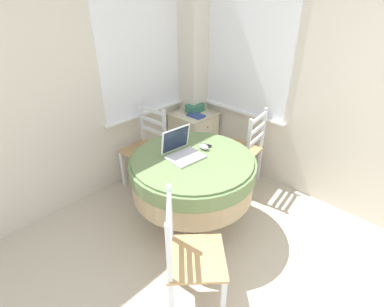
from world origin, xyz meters
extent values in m
cube|color=beige|center=(-0.03, 2.65, 1.27)|extent=(4.34, 0.06, 2.55)
cube|color=white|center=(1.31, 2.61, 1.49)|extent=(1.10, 0.01, 1.42)
cube|color=white|center=(1.31, 2.58, 0.77)|extent=(1.18, 0.07, 0.02)
cube|color=beige|center=(2.17, 0.41, 1.27)|extent=(0.06, 4.42, 2.55)
cube|color=white|center=(2.13, 1.79, 1.49)|extent=(0.01, 1.10, 1.42)
cube|color=white|center=(2.10, 1.79, 0.77)|extent=(0.07, 1.18, 0.02)
cube|color=beige|center=(2.00, 2.48, 1.27)|extent=(0.28, 0.28, 2.55)
cylinder|color=#4C3D2D|center=(0.91, 1.47, 0.01)|extent=(0.36, 0.36, 0.03)
cylinder|color=#4C3D2D|center=(0.91, 1.47, 0.38)|extent=(0.11, 0.11, 0.70)
cylinder|color=tan|center=(0.91, 1.47, 0.56)|extent=(1.13, 1.13, 0.34)
cylinder|color=#6B8451|center=(0.91, 1.47, 0.66)|extent=(1.16, 1.16, 0.14)
cylinder|color=#6B8451|center=(0.91, 1.47, 0.74)|extent=(1.10, 1.10, 0.02)
cube|color=silver|center=(0.87, 1.52, 0.76)|extent=(0.33, 0.27, 0.02)
cube|color=silver|center=(0.87, 1.53, 0.77)|extent=(0.28, 0.17, 0.00)
cube|color=silver|center=(0.88, 1.65, 0.88)|extent=(0.31, 0.08, 0.24)
cube|color=#192338|center=(0.88, 1.65, 0.88)|extent=(0.28, 0.06, 0.21)
ellipsoid|color=white|center=(1.11, 1.51, 0.77)|extent=(0.07, 0.10, 0.05)
cube|color=black|center=(1.17, 1.54, 0.75)|extent=(0.08, 0.12, 0.01)
cube|color=black|center=(1.17, 1.54, 0.76)|extent=(0.06, 0.09, 0.00)
cube|color=tan|center=(1.01, 2.33, 0.46)|extent=(0.43, 0.45, 0.02)
cube|color=silver|center=(0.82, 2.51, 0.22)|extent=(0.04, 0.04, 0.45)
cube|color=silver|center=(0.84, 2.14, 0.22)|extent=(0.04, 0.04, 0.45)
cube|color=silver|center=(1.17, 2.53, 0.22)|extent=(0.04, 0.04, 0.45)
cube|color=silver|center=(1.19, 2.16, 0.22)|extent=(0.04, 0.04, 0.45)
cube|color=silver|center=(1.17, 2.53, 0.71)|extent=(0.03, 0.03, 0.48)
cube|color=silver|center=(1.19, 2.16, 0.71)|extent=(0.03, 0.03, 0.48)
cube|color=silver|center=(1.18, 2.35, 0.89)|extent=(0.05, 0.37, 0.04)
cube|color=silver|center=(1.18, 2.35, 0.76)|extent=(0.05, 0.37, 0.04)
cube|color=silver|center=(1.18, 2.35, 0.64)|extent=(0.05, 0.37, 0.04)
cube|color=tan|center=(1.78, 1.54, 0.46)|extent=(0.48, 0.46, 0.02)
cube|color=silver|center=(1.94, 1.74, 0.22)|extent=(0.04, 0.04, 0.45)
cube|color=silver|center=(1.57, 1.69, 0.22)|extent=(0.04, 0.04, 0.45)
cube|color=silver|center=(1.99, 1.39, 0.22)|extent=(0.04, 0.04, 0.45)
cube|color=silver|center=(1.62, 1.34, 0.22)|extent=(0.04, 0.04, 0.45)
cube|color=silver|center=(1.99, 1.39, 0.71)|extent=(0.04, 0.04, 0.48)
cube|color=silver|center=(1.62, 1.34, 0.71)|extent=(0.04, 0.04, 0.48)
cube|color=silver|center=(1.81, 1.36, 0.89)|extent=(0.37, 0.07, 0.04)
cube|color=silver|center=(1.81, 1.36, 0.76)|extent=(0.37, 0.07, 0.04)
cube|color=silver|center=(1.81, 1.36, 0.64)|extent=(0.37, 0.07, 0.04)
cube|color=tan|center=(0.30, 0.85, 0.46)|extent=(0.58, 0.59, 0.02)
cube|color=silver|center=(0.30, 0.60, 0.22)|extent=(0.05, 0.05, 0.45)
cube|color=silver|center=(0.55, 0.86, 0.22)|extent=(0.05, 0.05, 0.45)
cube|color=silver|center=(0.04, 0.84, 0.22)|extent=(0.05, 0.05, 0.45)
cube|color=silver|center=(0.30, 1.11, 0.22)|extent=(0.05, 0.05, 0.45)
cube|color=silver|center=(0.04, 0.84, 0.71)|extent=(0.05, 0.05, 0.48)
cube|color=silver|center=(0.30, 1.11, 0.71)|extent=(0.05, 0.05, 0.48)
cube|color=silver|center=(0.17, 0.97, 0.89)|extent=(0.27, 0.28, 0.04)
cube|color=silver|center=(0.17, 0.97, 0.76)|extent=(0.27, 0.28, 0.04)
cube|color=silver|center=(0.17, 0.97, 0.64)|extent=(0.27, 0.28, 0.04)
cube|color=beige|center=(1.86, 2.34, 0.32)|extent=(0.48, 0.47, 0.65)
cube|color=beige|center=(1.86, 2.34, 0.66)|extent=(0.51, 0.49, 0.02)
cube|color=beige|center=(1.86, 2.11, 0.54)|extent=(0.43, 0.01, 0.18)
sphere|color=olive|center=(1.86, 2.10, 0.54)|extent=(0.02, 0.02, 0.02)
cube|color=beige|center=(1.86, 2.11, 0.32)|extent=(0.43, 0.01, 0.18)
sphere|color=olive|center=(1.86, 2.10, 0.32)|extent=(0.02, 0.02, 0.02)
cube|color=beige|center=(1.86, 2.11, 0.11)|extent=(0.43, 0.01, 0.18)
sphere|color=olive|center=(1.86, 2.10, 0.11)|extent=(0.02, 0.02, 0.02)
cube|color=#387A5B|center=(1.90, 2.36, 0.72)|extent=(0.22, 0.15, 0.10)
cube|color=#33478C|center=(1.79, 2.24, 0.68)|extent=(0.14, 0.20, 0.02)
camera|label=1|loc=(-0.77, -0.13, 2.12)|focal=28.00mm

